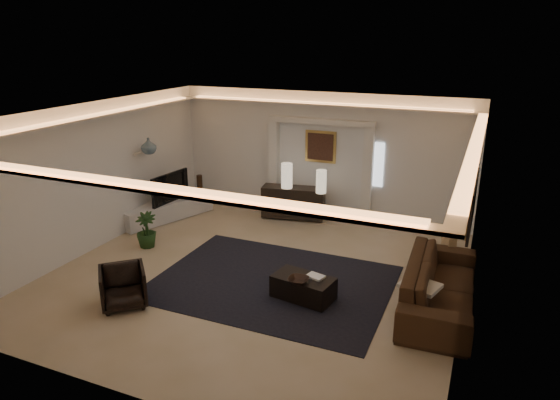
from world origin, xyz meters
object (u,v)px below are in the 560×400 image
at_px(sofa, 440,285).
at_px(armchair, 123,287).
at_px(coffee_table, 303,287).
at_px(console, 293,202).

height_order(sofa, armchair, sofa).
xyz_separation_m(sofa, coffee_table, (-2.07, -0.59, -0.18)).
distance_m(sofa, coffee_table, 2.16).
distance_m(console, sofa, 4.60).
xyz_separation_m(coffee_table, armchair, (-2.56, -1.31, 0.12)).
bearing_deg(console, coffee_table, -75.97).
xyz_separation_m(sofa, armchair, (-4.62, -1.90, -0.06)).
height_order(sofa, coffee_table, sofa).
bearing_deg(sofa, coffee_table, 103.88).
bearing_deg(console, sofa, -48.47).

